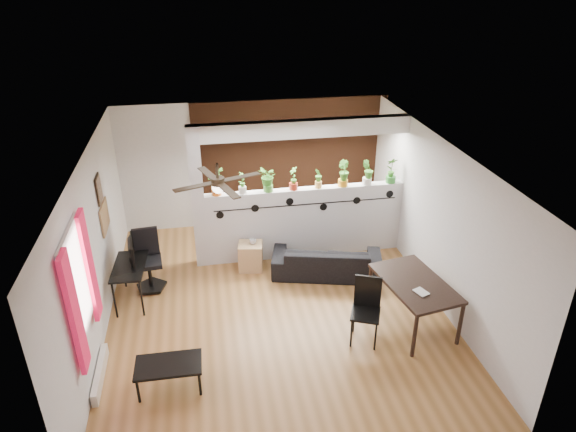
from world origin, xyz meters
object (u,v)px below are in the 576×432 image
Objects in this scene: potted_plant_2 at (268,178)px; sofa at (327,260)px; potted_plant_7 at (392,169)px; folding_chair at (367,304)px; potted_plant_6 at (368,172)px; dining_table at (415,286)px; potted_plant_5 at (343,173)px; potted_plant_0 at (216,182)px; cup at (253,241)px; potted_plant_4 at (319,177)px; computer_desk at (130,269)px; potted_plant_1 at (242,182)px; office_chair at (149,263)px; potted_plant_3 at (294,178)px; coffee_table at (169,366)px; ceiling_fan at (218,184)px; cube_shelf at (251,256)px.

potted_plant_2 is 0.26× the size of sofa.
potted_plant_7 reaches higher than folding_chair.
dining_table is (0.04, -2.31, -0.92)m from potted_plant_6.
potted_plant_0 is at bearing -180.00° from potted_plant_5.
sofa is 15.15× the size of cup.
potted_plant_4 is at bearing -75.15° from sofa.
computer_desk is (-4.63, -0.96, -0.99)m from potted_plant_7.
potted_plant_1 reaches higher than sofa.
folding_chair is (3.17, -1.89, 0.13)m from office_chair.
potted_plant_4 is 0.80× the size of potted_plant_6.
potted_plant_3 is 2.87m from office_chair.
cup reaches higher than coffee_table.
ceiling_fan is at bearing 169.54° from dining_table.
potted_plant_6 reaches higher than sofa.
dining_table reaches higher than sofa.
ceiling_fan is 0.66× the size of sofa.
computer_desk is at bearing -124.79° from office_chair.
potted_plant_2 reaches higher than potted_plant_4.
potted_plant_3 reaches higher than coffee_table.
potted_plant_7 is (2.26, 0.00, 0.01)m from potted_plant_2.
potted_plant_6 is at bearing 40.38° from coffee_table.
cup is (-1.24, -0.34, -0.99)m from potted_plant_4.
potted_plant_0 is 3.36m from coffee_table.
potted_plant_0 is at bearing 139.94° from dining_table.
computer_desk is (-1.47, -0.96, -0.98)m from potted_plant_0.
potted_plant_0 reaches higher than dining_table.
coffee_table is at bearing 54.80° from sofa.
potted_plant_0 reaches higher than potted_plant_1.
potted_plant_3 is 1.81m from potted_plant_7.
potted_plant_3 is 1.57m from sofa.
potted_plant_6 is 0.30× the size of dining_table.
potted_plant_5 is at bearing 9.84° from office_chair.
potted_plant_7 reaches higher than cup.
potted_plant_4 reaches higher than computer_desk.
potted_plant_2 is at bearing 50.81° from cube_shelf.
computer_desk is 2.16m from coffee_table.
potted_plant_3 is at bearing -43.66° from sofa.
potted_plant_1 is 0.86× the size of potted_plant_6.
potted_plant_3 reaches higher than cube_shelf.
potted_plant_2 is 2.88m from folding_chair.
folding_chair is at bearing -167.35° from dining_table.
potted_plant_6 is 0.94× the size of potted_plant_7.
potted_plant_6 is at bearing 18.28° from cube_shelf.
potted_plant_0 is 1.23m from cup.
dining_table is 3.67m from coffee_table.
ceiling_fan is 2.45m from coffee_table.
cube_shelf reaches higher than coffee_table.
folding_chair is (1.39, -2.15, 0.03)m from cup.
potted_plant_7 is 4.83m from computer_desk.
folding_chair is at bearing -51.89° from potted_plant_0.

